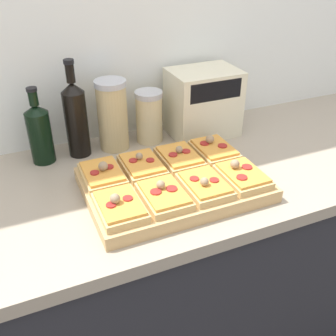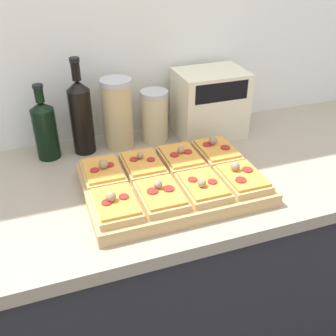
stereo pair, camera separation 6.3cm
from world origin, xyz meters
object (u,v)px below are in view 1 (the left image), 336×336
grain_jar_tall (113,115)px  grain_jar_short (149,117)px  wine_bottle (76,118)px  olive_oil_bottle (40,132)px  cutting_board (172,185)px  toaster_oven (203,102)px

grain_jar_tall → grain_jar_short: grain_jar_tall is taller
wine_bottle → grain_jar_tall: wine_bottle is taller
olive_oil_bottle → grain_jar_tall: olive_oil_bottle is taller
grain_jar_tall → cutting_board: bearing=-76.8°
cutting_board → wine_bottle: size_ratio=1.57×
olive_oil_bottle → grain_jar_tall: (0.24, 0.00, 0.02)m
wine_bottle → grain_jar_tall: bearing=0.0°
wine_bottle → grain_jar_short: wine_bottle is taller
olive_oil_bottle → toaster_oven: 0.57m
wine_bottle → toaster_oven: 0.45m
cutting_board → olive_oil_bottle: bearing=134.3°
wine_bottle → grain_jar_short: size_ratio=1.75×
toaster_oven → wine_bottle: bearing=177.7°
wine_bottle → toaster_oven: bearing=-2.3°
grain_jar_tall → toaster_oven: 0.33m
olive_oil_bottle → wine_bottle: (0.12, 0.00, 0.03)m
cutting_board → grain_jar_tall: 0.34m
olive_oil_bottle → grain_jar_short: (0.37, 0.00, -0.01)m
olive_oil_bottle → grain_jar_tall: size_ratio=1.04×
cutting_board → grain_jar_short: (0.05, 0.32, 0.07)m
olive_oil_bottle → grain_jar_short: 0.37m
grain_jar_short → toaster_oven: (0.20, -0.02, 0.03)m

